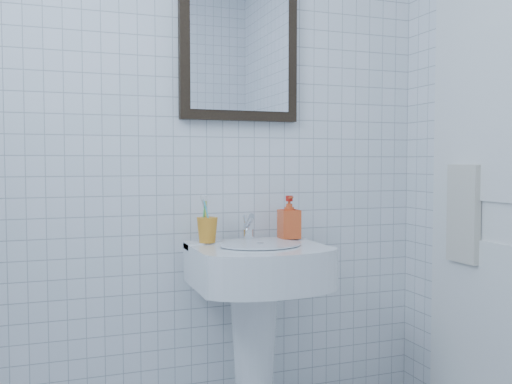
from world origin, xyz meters
name	(u,v)px	position (x,y,z in m)	size (l,w,h in m)	color
wall_back	(173,117)	(0.00, 1.20, 1.25)	(2.20, 0.02, 2.50)	white
washbasin	(256,307)	(0.27, 0.98, 0.51)	(0.50, 0.36, 0.76)	white
faucet	(248,229)	(0.27, 1.07, 0.80)	(0.05, 0.10, 0.11)	silver
toothbrush_cup	(207,230)	(0.10, 1.07, 0.81)	(0.08, 0.08, 0.10)	orange
soap_dispenser	(289,217)	(0.45, 1.08, 0.84)	(0.08, 0.08, 0.17)	red
wall_mirror	(239,44)	(0.27, 1.18, 1.55)	(0.50, 0.04, 0.62)	black
bathroom_door	(509,182)	(1.08, 0.55, 1.00)	(0.04, 0.80, 2.00)	silver
towel_ring	(468,167)	(1.06, 0.74, 1.05)	(0.18, 0.18, 0.01)	silver
hand_towel	(463,214)	(1.04, 0.74, 0.87)	(0.03, 0.16, 0.38)	beige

